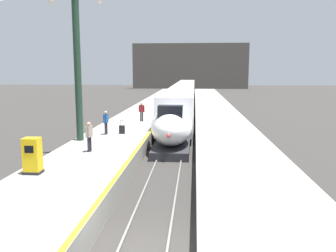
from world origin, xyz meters
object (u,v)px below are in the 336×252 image
Objects in this scene: ticket_machine_yellow at (32,157)px; passenger_near_edge at (106,121)px; passenger_mid_platform at (89,134)px; highspeed_train_main at (183,97)px; station_column_mid at (77,50)px; passenger_far_waiting at (142,110)px; rolling_suitcase at (122,130)px.

passenger_near_edge is at bearing 85.30° from ticket_machine_yellow.
passenger_mid_platform is 1.06× the size of ticket_machine_yellow.
passenger_near_edge is at bearing -101.28° from highspeed_train_main.
highspeed_train_main is 35.03× the size of ticket_machine_yellow.
station_column_mid is 5.76× the size of passenger_far_waiting.
passenger_mid_platform is (-4.31, -29.24, 0.08)m from highspeed_train_main.
passenger_far_waiting is (1.11, 12.25, 0.00)m from passenger_mid_platform.
passenger_mid_platform is (0.43, -5.47, 0.00)m from passenger_near_edge.
passenger_mid_platform is at bearing -98.38° from highspeed_train_main.
highspeed_train_main reaches higher than rolling_suitcase.
passenger_mid_platform is at bearing -95.19° from passenger_far_waiting.
passenger_far_waiting is 6.49m from rolling_suitcase.
ticket_machine_yellow is (-1.89, -10.16, 0.44)m from rolling_suitcase.
passenger_mid_platform is 5.89m from rolling_suitcase.
ticket_machine_yellow is at bearing -99.38° from highspeed_train_main.
station_column_mid is 6.02m from passenger_mid_platform.
passenger_mid_platform and passenger_far_waiting have the same top height.
passenger_mid_platform is 12.30m from passenger_far_waiting.
station_column_mid reaches higher than passenger_mid_platform.
passenger_near_edge is 1.00× the size of passenger_far_waiting.
highspeed_train_main is 24.24m from passenger_near_edge.
passenger_near_edge is 9.85m from ticket_machine_yellow.
passenger_mid_platform reaches higher than ticket_machine_yellow.
ticket_machine_yellow is at bearing -87.36° from station_column_mid.
station_column_mid is 9.13m from ticket_machine_yellow.
highspeed_train_main is 27.12m from station_column_mid.
highspeed_train_main is 33.16× the size of passenger_near_edge.
station_column_mid is at bearing 92.64° from ticket_machine_yellow.
highspeed_train_main is at bearing 81.11° from rolling_suitcase.
passenger_near_edge and passenger_mid_platform have the same top height.
station_column_mid reaches higher than passenger_far_waiting.
rolling_suitcase is (0.64, 5.82, -0.69)m from passenger_mid_platform.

